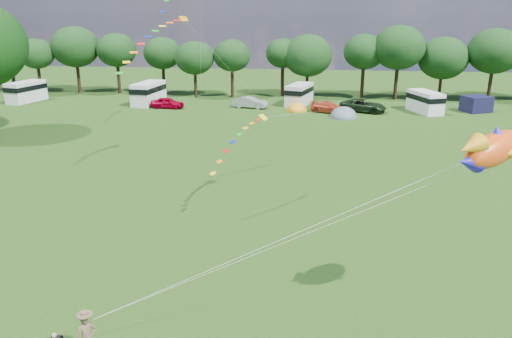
# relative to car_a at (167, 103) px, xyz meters

# --- Properties ---
(ground_plane) EXTENTS (180.00, 180.00, 0.00)m
(ground_plane) POSITION_rel_car_a_xyz_m (16.02, -44.52, -0.72)
(ground_plane) COLOR black
(ground_plane) RESTS_ON ground
(tree_line) EXTENTS (102.98, 10.98, 10.27)m
(tree_line) POSITION_rel_car_a_xyz_m (21.32, 10.48, 5.63)
(tree_line) COLOR black
(tree_line) RESTS_ON ground
(car_a) EXTENTS (4.41, 1.92, 1.44)m
(car_a) POSITION_rel_car_a_xyz_m (0.00, 0.00, 0.00)
(car_a) COLOR #99001E
(car_a) RESTS_ON ground
(car_b) EXTENTS (4.36, 2.27, 1.46)m
(car_b) POSITION_rel_car_a_xyz_m (10.63, 1.49, 0.01)
(car_b) COLOR gray
(car_b) RESTS_ON ground
(car_c) EXTENTS (4.85, 3.42, 1.34)m
(car_c) POSITION_rel_car_a_xyz_m (20.76, -0.40, -0.05)
(car_c) COLOR #B23A20
(car_c) RESTS_ON ground
(car_d) EXTENTS (6.33, 4.36, 1.58)m
(car_d) POSITION_rel_car_a_xyz_m (25.02, 0.66, 0.07)
(car_d) COLOR black
(car_d) RESTS_ON ground
(campervan_a) EXTENTS (3.59, 6.06, 2.78)m
(campervan_a) POSITION_rel_car_a_xyz_m (-20.82, 2.34, 0.77)
(campervan_a) COLOR silver
(campervan_a) RESTS_ON ground
(campervan_b) EXTENTS (3.33, 6.30, 2.95)m
(campervan_b) POSITION_rel_car_a_xyz_m (-3.34, 2.53, 0.86)
(campervan_b) COLOR silver
(campervan_b) RESTS_ON ground
(campervan_c) EXTENTS (3.80, 6.05, 2.75)m
(campervan_c) POSITION_rel_car_a_xyz_m (16.86, 4.59, 0.76)
(campervan_c) COLOR silver
(campervan_c) RESTS_ON ground
(campervan_d) EXTENTS (4.02, 5.81, 2.62)m
(campervan_d) POSITION_rel_car_a_xyz_m (32.60, 1.25, 0.69)
(campervan_d) COLOR white
(campervan_d) RESTS_ON ground
(tent_orange) EXTENTS (2.61, 2.86, 2.04)m
(tent_orange) POSITION_rel_car_a_xyz_m (16.79, 0.31, -0.70)
(tent_orange) COLOR orange
(tent_orange) RESTS_ON ground
(tent_greyblue) EXTENTS (3.36, 3.68, 2.50)m
(tent_greyblue) POSITION_rel_car_a_xyz_m (22.47, -2.99, -0.70)
(tent_greyblue) COLOR slate
(tent_greyblue) RESTS_ON ground
(awning_navy) EXTENTS (3.93, 3.64, 1.97)m
(awning_navy) POSITION_rel_car_a_xyz_m (39.09, 2.48, 0.26)
(awning_navy) COLOR #141334
(awning_navy) RESTS_ON ground
(kite_flyer) EXTENTS (0.83, 0.73, 1.92)m
(kite_flyer) POSITION_rel_car_a_xyz_m (11.19, -47.79, 0.24)
(kite_flyer) COLOR brown
(kite_flyer) RESTS_ON ground
(fish_kite) EXTENTS (3.22, 2.75, 1.80)m
(fish_kite) POSITION_rel_car_a_xyz_m (25.32, -44.40, 6.87)
(fish_kite) COLOR #E24A12
(fish_kite) RESTS_ON ground
(streamer_kite_b) EXTENTS (4.29, 4.65, 3.79)m
(streamer_kite_b) POSITION_rel_car_a_xyz_m (7.69, -26.55, 9.84)
(streamer_kite_b) COLOR orange
(streamer_kite_b) RESTS_ON ground
(streamer_kite_c) EXTENTS (3.03, 4.93, 2.78)m
(streamer_kite_c) POSITION_rel_car_a_xyz_m (14.74, -32.34, 4.16)
(streamer_kite_c) COLOR yellow
(streamer_kite_c) RESTS_ON ground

